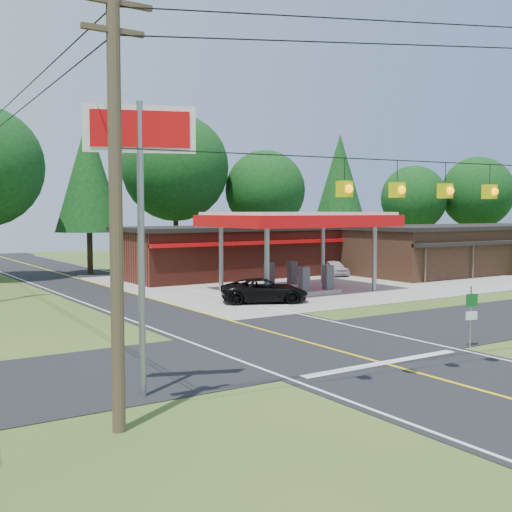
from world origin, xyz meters
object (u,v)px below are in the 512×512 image
sedan_car (333,268)px  big_stop_sign (140,175)px  suv_car (264,291)px  gas_canopy (298,222)px

sedan_car → big_stop_sign: bearing=-123.4°
suv_car → big_stop_sign: big_stop_sign is taller
big_stop_sign → suv_car: bearing=45.8°
suv_car → sedan_car: suv_car is taller
gas_canopy → sedan_car: size_ratio=3.03×
suv_car → big_stop_sign: 18.66m
suv_car → sedan_car: bearing=-28.8°
gas_canopy → big_stop_sign: bearing=-137.0°
sedan_car → suv_car: bearing=-128.5°
suv_car → big_stop_sign: size_ratio=0.60×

